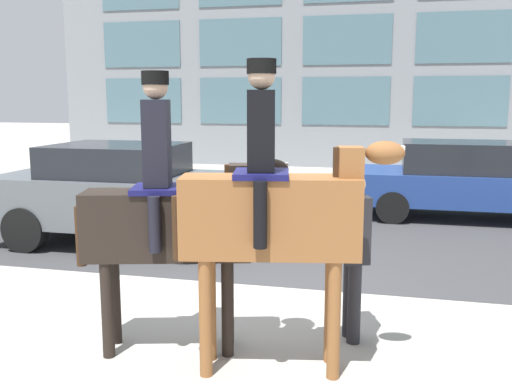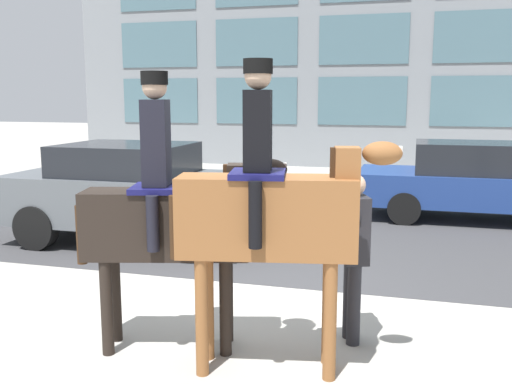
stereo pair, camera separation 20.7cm
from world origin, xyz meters
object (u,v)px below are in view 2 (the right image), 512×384
Objects in this scene: mounted_horse_companion at (270,210)px; street_car_far_lane at (483,181)px; street_car_near_lane at (132,191)px; mounted_horse_lead at (170,215)px; pedestrian_bystander at (352,245)px.

mounted_horse_companion is 0.56× the size of street_car_far_lane.
street_car_near_lane reaches higher than street_car_far_lane.
street_car_near_lane is 0.84× the size of street_car_far_lane.
street_car_near_lane is 6.57m from street_car_far_lane.
street_car_near_lane is (-2.26, 3.56, -0.44)m from mounted_horse_lead.
mounted_horse_companion is at bearing 30.90° from pedestrian_bystander.
pedestrian_bystander is (0.61, 0.76, -0.45)m from mounted_horse_companion.
pedestrian_bystander is 0.41× the size of street_car_near_lane.
street_car_far_lane is (5.70, 3.26, -0.07)m from street_car_near_lane.
street_car_far_lane is at bearing 29.77° from street_car_near_lane.
street_car_far_lane is (3.43, 6.82, -0.52)m from mounted_horse_lead.
street_car_near_lane is (-3.87, 2.98, -0.12)m from pedestrian_bystander.
mounted_horse_companion is 1.07m from pedestrian_bystander.
street_car_far_lane is (1.83, 6.24, -0.20)m from pedestrian_bystander.
mounted_horse_lead reaches higher than street_car_far_lane.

